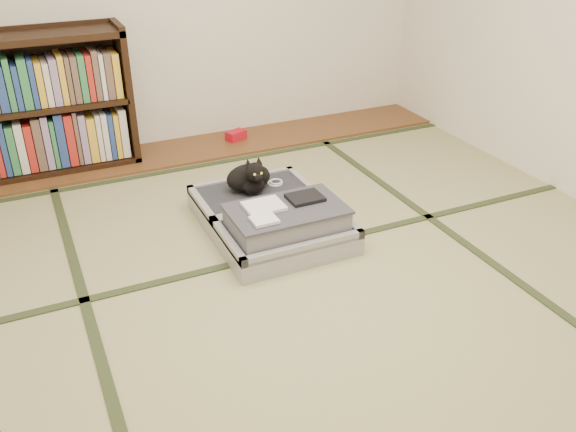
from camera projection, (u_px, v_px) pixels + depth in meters
name	position (u px, v px, depth m)	size (l,w,h in m)	color
floor	(309.00, 294.00, 2.96)	(4.50, 4.50, 0.00)	tan
wood_strip	(190.00, 150.00, 4.55)	(4.00, 0.50, 0.02)	brown
red_item	(236.00, 135.00, 4.70)	(0.15, 0.09, 0.07)	red
tatami_borders	(269.00, 246.00, 3.35)	(4.00, 4.50, 0.01)	#2D381E
bookcase	(13.00, 111.00, 3.98)	(1.52, 0.35, 0.98)	black
suitcase	(273.00, 218.00, 3.44)	(0.70, 0.93, 0.27)	#9FA0A4
cat	(250.00, 178.00, 3.60)	(0.31, 0.31, 0.25)	black
cable_coil	(275.00, 183.00, 3.74)	(0.10, 0.10, 0.02)	white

